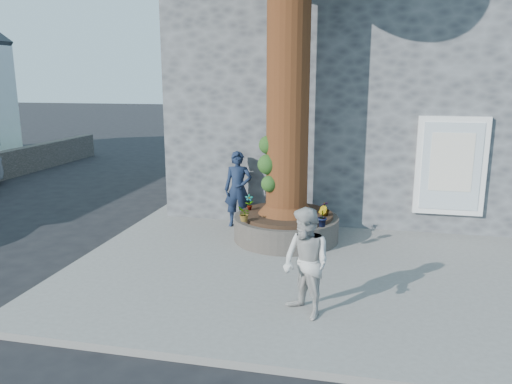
# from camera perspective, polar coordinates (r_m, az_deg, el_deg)

# --- Properties ---
(ground) EXTENTS (120.00, 120.00, 0.00)m
(ground) POSITION_cam_1_polar(r_m,az_deg,el_deg) (9.51, -3.35, -9.42)
(ground) COLOR black
(ground) RESTS_ON ground
(pavement) EXTENTS (9.00, 8.00, 0.12)m
(pavement) POSITION_cam_1_polar(r_m,az_deg,el_deg) (10.15, 6.47, -7.67)
(pavement) COLOR slate
(pavement) RESTS_ON ground
(yellow_line) EXTENTS (0.10, 30.00, 0.01)m
(yellow_line) POSITION_cam_1_polar(r_m,az_deg,el_deg) (11.51, -16.79, -5.93)
(yellow_line) COLOR yellow
(yellow_line) RESTS_ON ground
(stone_shop) EXTENTS (10.30, 8.30, 6.30)m
(stone_shop) POSITION_cam_1_polar(r_m,az_deg,el_deg) (15.66, 12.97, 10.90)
(stone_shop) COLOR #434548
(stone_shop) RESTS_ON ground
(planter) EXTENTS (2.30, 2.30, 0.60)m
(planter) POSITION_cam_1_polar(r_m,az_deg,el_deg) (11.06, 3.46, -3.94)
(planter) COLOR black
(planter) RESTS_ON pavement
(man) EXTENTS (0.71, 0.51, 1.81)m
(man) POSITION_cam_1_polar(r_m,az_deg,el_deg) (11.89, -2.06, 0.32)
(man) COLOR #131E35
(man) RESTS_ON pavement
(woman) EXTENTS (1.01, 1.01, 1.65)m
(woman) POSITION_cam_1_polar(r_m,az_deg,el_deg) (7.45, 5.74, -8.10)
(woman) COLOR #B4B1AC
(woman) RESTS_ON pavement
(shopping_bag) EXTENTS (0.23, 0.17, 0.28)m
(shopping_bag) POSITION_cam_1_polar(r_m,az_deg,el_deg) (11.94, -1.34, -3.41)
(shopping_bag) COLOR white
(shopping_bag) RESTS_ON pavement
(plant_a) EXTENTS (0.22, 0.18, 0.36)m
(plant_a) POSITION_cam_1_polar(r_m,az_deg,el_deg) (11.15, -0.77, -1.18)
(plant_a) COLOR gray
(plant_a) RESTS_ON planter
(plant_b) EXTENTS (0.29, 0.29, 0.41)m
(plant_b) POSITION_cam_1_polar(r_m,az_deg,el_deg) (10.01, 7.54, -2.77)
(plant_b) COLOR gray
(plant_b) RESTS_ON planter
(plant_c) EXTENTS (0.25, 0.25, 0.31)m
(plant_c) POSITION_cam_1_polar(r_m,az_deg,el_deg) (10.79, 7.91, -1.92)
(plant_c) COLOR gray
(plant_c) RESTS_ON planter
(plant_d) EXTENTS (0.32, 0.35, 0.32)m
(plant_d) POSITION_cam_1_polar(r_m,az_deg,el_deg) (10.27, -1.35, -2.53)
(plant_d) COLOR gray
(plant_d) RESTS_ON planter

